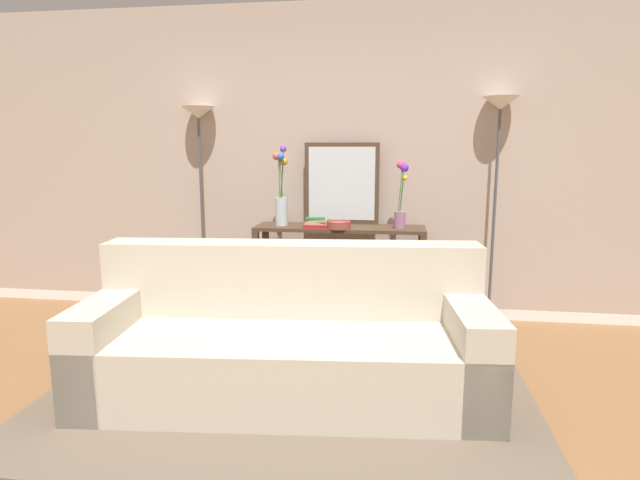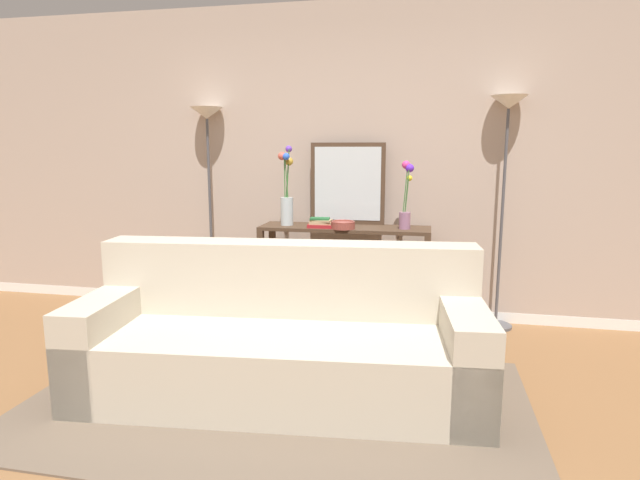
# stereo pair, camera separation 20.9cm
# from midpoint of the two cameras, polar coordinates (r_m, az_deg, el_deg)

# --- Properties ---
(ground_plane) EXTENTS (16.00, 16.00, 0.02)m
(ground_plane) POSITION_cam_midpoint_polar(r_m,az_deg,el_deg) (2.70, -7.47, -23.10)
(ground_plane) COLOR brown
(back_wall) EXTENTS (12.00, 0.15, 2.66)m
(back_wall) POSITION_cam_midpoint_polar(r_m,az_deg,el_deg) (4.60, 0.30, 8.34)
(back_wall) COLOR white
(back_wall) RESTS_ON ground
(area_rug) EXTENTS (2.88, 1.72, 0.01)m
(area_rug) POSITION_cam_midpoint_polar(r_m,az_deg,el_deg) (3.16, -5.95, -17.43)
(area_rug) COLOR brown
(area_rug) RESTS_ON ground
(couch) EXTENTS (2.41, 1.09, 0.88)m
(couch) POSITION_cam_midpoint_polar(r_m,az_deg,el_deg) (3.18, -5.43, -11.16)
(couch) COLOR #BCB29E
(couch) RESTS_ON ground
(console_table) EXTENTS (1.39, 0.38, 0.82)m
(console_table) POSITION_cam_midpoint_polar(r_m,az_deg,el_deg) (4.34, 0.78, -1.79)
(console_table) COLOR #473323
(console_table) RESTS_ON ground
(floor_lamp_left) EXTENTS (0.28, 0.28, 1.81)m
(floor_lamp_left) POSITION_cam_midpoint_polar(r_m,az_deg,el_deg) (4.72, -14.26, 9.24)
(floor_lamp_left) COLOR #4C4C51
(floor_lamp_left) RESTS_ON ground
(floor_lamp_right) EXTENTS (0.28, 0.28, 1.86)m
(floor_lamp_right) POSITION_cam_midpoint_polar(r_m,az_deg,el_deg) (4.41, 17.57, 9.55)
(floor_lamp_right) COLOR #4C4C51
(floor_lamp_right) RESTS_ON ground
(wall_mirror) EXTENTS (0.63, 0.02, 0.68)m
(wall_mirror) POSITION_cam_midpoint_polar(r_m,az_deg,el_deg) (4.41, 1.02, 6.17)
(wall_mirror) COLOR #473323
(wall_mirror) RESTS_ON console_table
(vase_tall_flowers) EXTENTS (0.12, 0.13, 0.66)m
(vase_tall_flowers) POSITION_cam_midpoint_polar(r_m,az_deg,el_deg) (4.35, -5.63, 4.78)
(vase_tall_flowers) COLOR silver
(vase_tall_flowers) RESTS_ON console_table
(vase_short_flowers) EXTENTS (0.11, 0.11, 0.54)m
(vase_short_flowers) POSITION_cam_midpoint_polar(r_m,az_deg,el_deg) (4.22, 7.43, 4.34)
(vase_short_flowers) COLOR gray
(vase_short_flowers) RESTS_ON console_table
(fruit_bowl) EXTENTS (0.19, 0.19, 0.06)m
(fruit_bowl) POSITION_cam_midpoint_polar(r_m,az_deg,el_deg) (4.17, 0.64, 1.68)
(fruit_bowl) COLOR brown
(fruit_bowl) RESTS_ON console_table
(book_stack) EXTENTS (0.21, 0.14, 0.08)m
(book_stack) POSITION_cam_midpoint_polar(r_m,az_deg,el_deg) (4.23, -1.82, 1.84)
(book_stack) COLOR maroon
(book_stack) RESTS_ON console_table
(book_row_under_console) EXTENTS (0.24, 0.16, 0.12)m
(book_row_under_console) POSITION_cam_midpoint_polar(r_m,az_deg,el_deg) (4.55, -4.92, -7.98)
(book_row_under_console) COLOR #236033
(book_row_under_console) RESTS_ON ground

